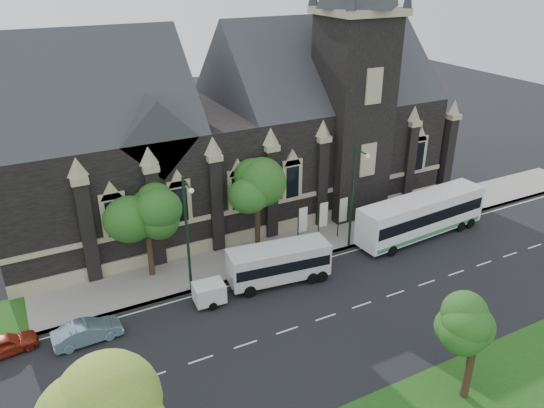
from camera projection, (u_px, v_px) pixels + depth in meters
ground at (287, 330)px, 34.38m from camera, size 160.00×160.00×0.00m
sidewalk at (230, 262)px, 41.98m from camera, size 80.00×5.00×0.15m
museum at (238, 126)px, 48.14m from camera, size 40.00×17.70×29.90m
tree_park_east at (477, 326)px, 27.52m from camera, size 3.40×3.40×6.28m
tree_walk_right at (258, 184)px, 41.86m from camera, size 4.08×4.08×7.80m
tree_walk_left at (147, 207)px, 38.12m from camera, size 3.91×3.91×7.64m
street_lamp_near at (354, 192)px, 42.09m from camera, size 0.36×1.88×9.00m
street_lamp_mid at (188, 230)px, 36.24m from camera, size 0.36×1.88×9.00m
banner_flag_left at (301, 222)px, 43.23m from camera, size 0.90×0.10×4.00m
banner_flag_center at (322, 217)px, 44.07m from camera, size 0.90×0.10×4.00m
banner_flag_right at (342, 213)px, 44.90m from camera, size 0.90×0.10×4.00m
tour_coach at (421, 215)px, 45.31m from camera, size 12.80×3.63×3.69m
shuttle_bus at (279, 262)px, 38.93m from camera, size 7.81×3.46×2.92m
box_trailer at (209, 293)px, 36.66m from camera, size 3.12×1.84×1.64m
sedan at (87, 332)px, 33.17m from camera, size 4.32×1.66×1.40m
car_far_red at (5, 345)px, 32.15m from camera, size 3.95×1.97×1.29m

